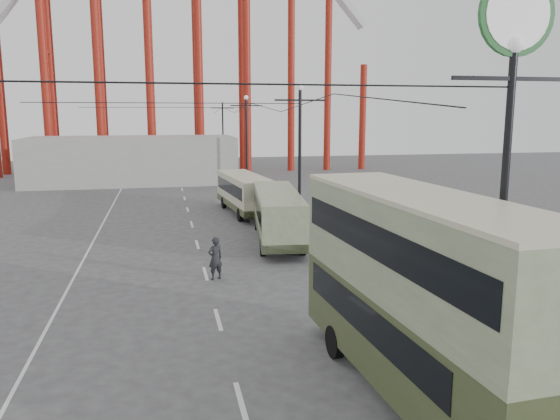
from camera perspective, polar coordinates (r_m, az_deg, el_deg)
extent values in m
plane|color=#444447|center=(17.06, -1.61, -15.91)|extent=(160.00, 160.00, 0.00)
cube|color=silver|center=(34.95, -8.95, -2.44)|extent=(0.15, 82.00, 0.01)
cube|color=silver|center=(36.80, 0.96, -1.69)|extent=(0.12, 120.00, 0.01)
cube|color=silver|center=(36.13, -18.59, -2.44)|extent=(0.12, 120.00, 0.01)
cylinder|color=black|center=(15.01, 22.11, -2.10)|extent=(0.20, 0.20, 9.00)
cylinder|color=black|center=(16.38, 21.10, -16.80)|extent=(0.44, 0.44, 0.50)
cube|color=black|center=(14.74, 23.10, 12.51)|extent=(3.20, 0.10, 0.10)
sphere|color=white|center=(14.81, 23.32, 15.60)|extent=(0.44, 0.44, 0.44)
cylinder|color=#216029|center=(14.90, 23.51, 18.27)|extent=(2.00, 0.12, 2.00)
cylinder|color=white|center=(14.90, 23.51, 18.27)|extent=(1.70, 0.16, 1.70)
cylinder|color=black|center=(34.27, 2.07, 5.03)|extent=(0.20, 0.20, 9.00)
cylinder|color=black|center=(34.89, 2.03, -1.94)|extent=(0.44, 0.44, 0.50)
cube|color=black|center=(34.15, 2.11, 11.40)|extent=(3.20, 0.10, 0.10)
sphere|color=white|center=(34.18, 2.12, 12.74)|extent=(0.44, 0.44, 0.44)
cylinder|color=black|center=(55.81, -3.51, 6.93)|extent=(0.20, 0.20, 9.00)
cylinder|color=black|center=(56.20, -3.46, 2.60)|extent=(0.44, 0.44, 0.50)
cube|color=black|center=(55.74, -3.55, 10.83)|extent=(3.20, 0.10, 0.10)
sphere|color=white|center=(55.76, -3.56, 11.65)|extent=(0.44, 0.44, 0.44)
cylinder|color=black|center=(77.61, -5.98, 7.74)|extent=(0.20, 0.20, 9.00)
cylinder|color=black|center=(77.89, -5.93, 4.62)|extent=(0.44, 0.44, 0.50)
cube|color=black|center=(77.56, -6.03, 10.55)|extent=(3.20, 0.10, 0.10)
sphere|color=white|center=(77.57, -6.04, 11.14)|extent=(0.44, 0.44, 0.44)
cylinder|color=maroon|center=(76.57, -27.12, 10.06)|extent=(1.00, 1.00, 18.00)
cylinder|color=maroon|center=(71.59, -23.47, 14.02)|extent=(1.00, 1.00, 27.00)
cylinder|color=maroon|center=(75.51, -22.87, 13.81)|extent=(1.00, 1.00, 27.00)
cylinder|color=maroon|center=(71.26, -18.76, 17.98)|extent=(1.00, 1.00, 36.00)
cylinder|color=maroon|center=(75.20, -18.40, 17.55)|extent=(1.00, 1.00, 36.00)
cylinder|color=maroon|center=(73.44, 1.18, 15.87)|extent=(0.90, 0.90, 30.00)
cylinder|color=maroon|center=(74.45, 5.01, 12.67)|extent=(0.90, 0.90, 22.00)
cylinder|color=maroon|center=(75.98, 8.62, 9.53)|extent=(0.90, 0.90, 14.00)
cube|color=gray|center=(62.38, -15.12, 5.08)|extent=(22.00, 10.00, 5.00)
cube|color=#354022|center=(15.06, 14.10, -12.84)|extent=(3.13, 10.35, 2.25)
cube|color=black|center=(14.89, 14.17, -11.21)|extent=(3.05, 8.31, 0.92)
cube|color=#6E7F5D|center=(14.61, 14.31, -8.22)|extent=(3.15, 10.35, 0.31)
cube|color=#6E7F5D|center=(14.27, 14.53, -3.34)|extent=(3.13, 10.35, 2.25)
cube|color=black|center=(14.25, 14.55, -2.94)|extent=(3.13, 9.74, 0.87)
cube|color=beige|center=(14.06, 14.74, 1.37)|extent=(3.15, 10.35, 0.12)
cylinder|color=black|center=(17.42, 5.77, -13.54)|extent=(0.34, 1.04, 1.02)
cylinder|color=black|center=(18.33, 12.68, -12.52)|extent=(0.34, 1.04, 1.02)
cube|color=#6E7F5D|center=(32.28, -0.27, -0.35)|extent=(3.67, 10.66, 2.28)
cube|color=black|center=(32.22, -0.27, 0.32)|extent=(3.57, 9.54, 0.90)
cube|color=#354022|center=(32.46, -0.27, -1.92)|extent=(3.70, 10.67, 0.47)
cube|color=#6E7F5D|center=(32.09, -0.28, 1.79)|extent=(3.69, 10.67, 0.15)
cylinder|color=black|center=(35.33, -2.39, -1.42)|extent=(0.38, 0.98, 0.95)
cylinder|color=black|center=(35.48, 1.07, -1.36)|extent=(0.38, 0.98, 0.95)
cylinder|color=black|center=(29.22, -1.85, -3.84)|extent=(0.38, 0.98, 0.95)
cylinder|color=black|center=(29.40, 2.34, -3.75)|extent=(0.38, 0.98, 0.95)
cube|color=beige|center=(41.45, -3.75, 1.90)|extent=(3.21, 9.54, 2.25)
cube|color=black|center=(41.40, -3.76, 2.41)|extent=(3.14, 8.43, 0.89)
cube|color=#354022|center=(41.59, -3.74, 0.68)|extent=(3.24, 9.54, 0.47)
cube|color=beige|center=(41.30, -3.77, 3.54)|extent=(3.23, 9.54, 0.15)
cylinder|color=black|center=(43.75, -5.84, 0.74)|extent=(0.35, 0.96, 0.94)
cylinder|color=black|center=(44.21, -3.16, 0.88)|extent=(0.35, 0.96, 0.94)
cylinder|color=black|center=(38.70, -4.26, -0.44)|extent=(0.35, 0.96, 0.94)
cylinder|color=black|center=(39.23, -1.25, -0.28)|extent=(0.35, 0.96, 0.94)
imported|color=black|center=(25.07, -6.78, -5.03)|extent=(0.85, 0.73, 1.98)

